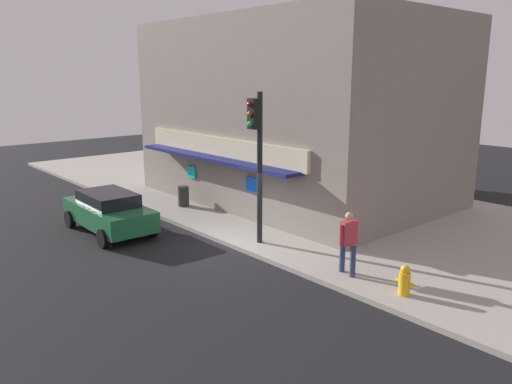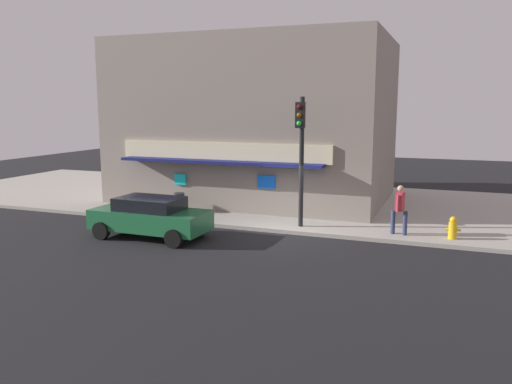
% 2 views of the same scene
% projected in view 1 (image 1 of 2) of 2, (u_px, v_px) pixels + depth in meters
% --- Properties ---
extents(ground_plane, '(62.39, 62.39, 0.00)m').
position_uv_depth(ground_plane, '(232.00, 248.00, 16.67)').
color(ground_plane, black).
extents(sidewalk, '(41.59, 11.94, 0.15)m').
position_uv_depth(sidewalk, '(347.00, 214.00, 20.47)').
color(sidewalk, '#A39E93').
rests_on(sidewalk, ground_plane).
extents(corner_building, '(12.74, 9.39, 7.72)m').
position_uv_depth(corner_building, '(297.00, 111.00, 22.45)').
color(corner_building, gray).
rests_on(corner_building, sidewalk).
extents(traffic_light, '(0.32, 0.58, 4.93)m').
position_uv_depth(traffic_light, '(257.00, 148.00, 16.04)').
color(traffic_light, black).
rests_on(traffic_light, sidewalk).
extents(fire_hydrant, '(0.53, 0.29, 0.80)m').
position_uv_depth(fire_hydrant, '(405.00, 281.00, 12.73)').
color(fire_hydrant, gold).
rests_on(fire_hydrant, sidewalk).
extents(trash_can, '(0.47, 0.47, 0.84)m').
position_uv_depth(trash_can, '(183.00, 196.00, 21.39)').
color(trash_can, '#2D2D2D').
rests_on(trash_can, sidewalk).
extents(pedestrian, '(0.61, 0.62, 1.79)m').
position_uv_depth(pedestrian, '(348.00, 240.00, 13.92)').
color(pedestrian, navy).
rests_on(pedestrian, sidewalk).
extents(parked_car_green, '(4.31, 2.07, 1.49)m').
position_uv_depth(parked_car_green, '(109.00, 211.00, 18.25)').
color(parked_car_green, '#1E6038').
rests_on(parked_car_green, ground_plane).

